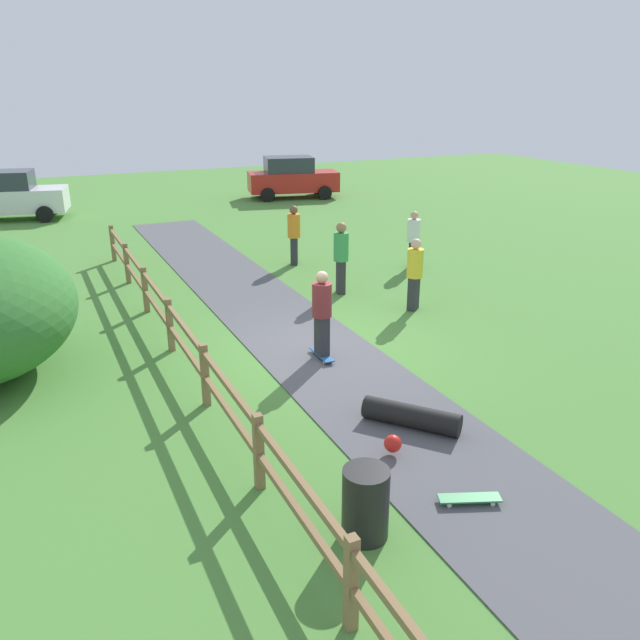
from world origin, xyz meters
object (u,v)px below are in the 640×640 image
bystander_white (413,237)px  bystander_orange (294,232)px  bystander_yellow (415,271)px  skater_fallen (410,418)px  skater_riding (322,311)px  bystander_green (341,254)px  parked_car_red (292,177)px  trash_bin (365,503)px  parked_car_white (9,196)px  skateboard_loose (470,498)px

bystander_white → bystander_orange: bearing=149.1°
bystander_yellow → bystander_orange: size_ratio=0.98×
bystander_yellow → bystander_orange: bearing=101.0°
skater_fallen → bystander_white: (5.20, 7.86, 0.72)m
skater_riding → bystander_green: bearing=57.8°
parked_car_red → bystander_green: bearing=-108.2°
skater_riding → bystander_white: bearing=42.5°
bystander_green → bystander_white: bystander_green is taller
trash_bin → bystander_yellow: bystander_yellow is taller
bystander_yellow → bystander_white: size_ratio=1.04×
bystander_yellow → bystander_orange: bystander_orange is taller
skater_fallen → bystander_green: bearing=71.7°
skater_riding → bystander_green: (2.24, 3.56, 0.02)m
parked_car_white → skater_riding: bearing=-73.3°
skateboard_loose → bystander_orange: bearing=77.7°
bystander_yellow → bystander_green: bearing=117.4°
skater_fallen → skateboard_loose: skater_fallen is taller
skater_fallen → bystander_orange: (2.19, 9.67, 0.78)m
bystander_white → parked_car_red: parked_car_red is taller
skateboard_loose → bystander_yellow: bystander_yellow is taller
skater_riding → bystander_white: size_ratio=1.06×
skater_riding → parked_car_red: (6.90, 17.72, -0.05)m
trash_bin → bystander_green: size_ratio=0.49×
parked_car_white → parked_car_red: bearing=0.0°
trash_bin → bystander_green: 9.37m
skater_fallen → parked_car_red: parked_car_red is taller
parked_car_white → bystander_yellow: bearing=-62.0°
parked_car_red → parked_car_white: size_ratio=1.00×
bystander_white → parked_car_white: parked_car_white is taller
skater_riding → bystander_yellow: skater_riding is taller
skater_riding → parked_car_white: bearing=106.7°
trash_bin → bystander_green: bearing=64.6°
bystander_orange → bystander_yellow: bearing=-79.0°
bystander_green → parked_car_red: 14.91m
trash_bin → skater_fallen: size_ratio=0.62×
trash_bin → parked_car_red: (8.67, 22.60, 0.51)m
bystander_yellow → parked_car_red: size_ratio=0.39×
bystander_yellow → bystander_green: size_ratio=0.94×
bystander_yellow → bystander_orange: 5.05m
trash_bin → bystander_white: (7.04, 9.71, 0.47)m
skater_fallen → parked_car_white: 21.45m
skater_fallen → skateboard_loose: bearing=-99.9°
skater_fallen → bystander_yellow: 5.71m
skateboard_loose → bystander_white: bystander_white is taller
trash_bin → skateboard_loose: bearing=-2.4°
parked_car_white → skateboard_loose: bearing=-77.4°
trash_bin → skater_riding: 5.23m
skater_riding → skater_fallen: 3.14m
skater_riding → bystander_yellow: bearing=27.4°
skater_riding → bystander_white: 7.14m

